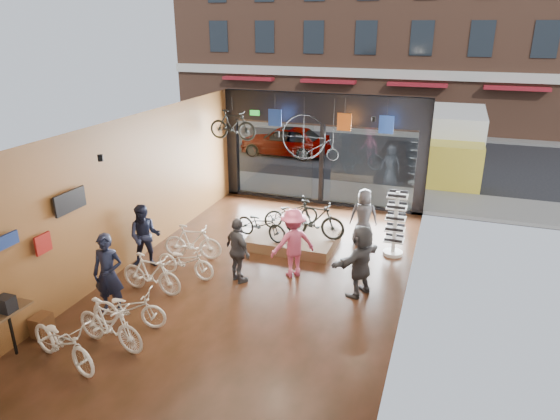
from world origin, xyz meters
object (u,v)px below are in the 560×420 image
at_px(box_truck, 455,146).
at_px(floor_bike_2, 129,308).
at_px(customer_5, 360,261).
at_px(hung_bike, 233,125).
at_px(floor_bike_4, 185,261).
at_px(floor_bike_5, 192,242).
at_px(floor_bike_1, 109,324).
at_px(customer_1, 145,236).
at_px(display_bike_right, 291,213).
at_px(customer_0, 108,274).
at_px(display_bike_mid, 314,220).
at_px(floor_bike_3, 151,274).
at_px(display_bike_left, 261,224).
at_px(street_car, 285,140).
at_px(floor_bike_0, 63,342).
at_px(customer_4, 364,216).
at_px(penny_farthing, 313,139).
at_px(sunglasses_rack, 395,224).
at_px(customer_2, 238,251).
at_px(display_platform, 293,240).
at_px(customer_3, 293,243).

distance_m(box_truck, floor_bike_2, 15.04).
relative_size(customer_5, hung_bike, 1.09).
height_order(floor_bike_4, floor_bike_5, floor_bike_5).
relative_size(floor_bike_1, customer_1, 0.98).
bearing_deg(display_bike_right, floor_bike_2, 129.81).
bearing_deg(customer_0, floor_bike_5, 69.50).
bearing_deg(display_bike_mid, customer_1, 127.86).
distance_m(floor_bike_5, display_bike_mid, 3.39).
bearing_deg(floor_bike_3, floor_bike_5, 2.18).
bearing_deg(floor_bike_2, display_bike_left, -25.45).
relative_size(street_car, floor_bike_0, 2.33).
height_order(display_bike_mid, customer_1, customer_1).
bearing_deg(floor_bike_3, customer_5, -68.66).
bearing_deg(display_bike_right, customer_4, -117.70).
bearing_deg(customer_1, penny_farthing, 36.56).
bearing_deg(display_bike_mid, sunglasses_rack, -80.45).
relative_size(street_car, customer_4, 2.63).
bearing_deg(floor_bike_4, display_bike_left, -25.67).
bearing_deg(display_bike_left, customer_5, -103.70).
distance_m(box_truck, customer_4, 8.26).
bearing_deg(street_car, floor_bike_1, 6.09).
xyz_separation_m(floor_bike_2, floor_bike_3, (-0.34, 1.36, 0.06)).
bearing_deg(floor_bike_2, customer_0, 53.07).
height_order(floor_bike_1, floor_bike_5, floor_bike_1).
bearing_deg(hung_bike, customer_5, -128.24).
bearing_deg(customer_1, floor_bike_2, -87.75).
bearing_deg(floor_bike_0, street_car, 19.99).
height_order(customer_2, customer_4, customer_2).
distance_m(box_truck, customer_5, 11.02).
relative_size(street_car, customer_5, 2.46).
xyz_separation_m(display_platform, display_bike_left, (-0.77, -0.52, 0.58)).
bearing_deg(sunglasses_rack, floor_bike_4, -155.52).
relative_size(display_bike_mid, hung_bike, 1.12).
height_order(display_bike_mid, penny_farthing, penny_farthing).
bearing_deg(customer_0, display_bike_mid, 42.47).
bearing_deg(penny_farthing, customer_5, -62.28).
height_order(display_bike_left, customer_5, customer_5).
distance_m(display_bike_mid, sunglasses_rack, 2.20).
height_order(display_bike_mid, customer_2, customer_2).
bearing_deg(display_platform, display_bike_right, 113.39).
xyz_separation_m(floor_bike_2, customer_1, (-1.21, 2.48, 0.42)).
relative_size(display_bike_left, customer_0, 0.89).
bearing_deg(customer_5, display_bike_left, -91.28).
height_order(street_car, floor_bike_5, street_car).
bearing_deg(floor_bike_2, floor_bike_0, 154.64).
relative_size(display_bike_right, sunglasses_rack, 0.89).
distance_m(box_truck, display_bike_right, 9.24).
height_order(display_bike_mid, customer_3, customer_3).
xyz_separation_m(floor_bike_1, customer_3, (2.44, 3.98, 0.39)).
distance_m(penny_farthing, hung_bike, 2.58).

